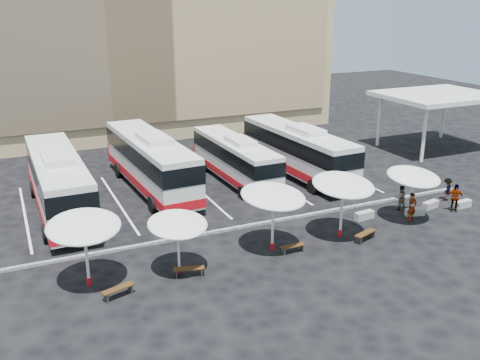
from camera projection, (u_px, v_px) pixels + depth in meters
name	position (u px, v px, depth m)	size (l,w,h in m)	color
ground	(245.00, 231.00, 32.29)	(120.00, 120.00, 0.00)	black
sandstone_building	(118.00, 7.00, 55.78)	(42.00, 18.25, 29.60)	tan
service_canopy	(438.00, 97.00, 48.74)	(10.00, 8.00, 5.20)	silver
curb_divider	(242.00, 227.00, 32.70)	(34.00, 0.25, 0.15)	black
bay_lines	(200.00, 190.00, 39.19)	(24.15, 12.00, 0.01)	white
bus_0	(58.00, 181.00, 34.49)	(3.25, 13.45, 4.26)	silver
bus_1	(150.00, 160.00, 38.83)	(3.69, 13.69, 4.30)	silver
bus_2	(235.00, 158.00, 40.64)	(2.82, 11.38, 3.60)	silver
bus_3	(297.00, 149.00, 42.08)	(3.49, 13.05, 4.10)	silver
sunshade_0	(84.00, 227.00, 25.16)	(3.64, 3.68, 3.67)	silver
sunshade_1	(178.00, 224.00, 26.51)	(3.32, 3.35, 3.15)	silver
sunshade_2	(273.00, 196.00, 28.85)	(4.74, 4.76, 3.74)	silver
sunshade_3	(343.00, 185.00, 30.55)	(4.00, 4.05, 3.77)	silver
sunshade_4	(413.00, 177.00, 32.92)	(3.69, 3.72, 3.42)	silver
wood_bench_0	(118.00, 290.00, 24.99)	(1.63, 0.86, 0.48)	black
wood_bench_1	(189.00, 270.00, 26.87)	(1.62, 0.82, 0.48)	black
wood_bench_2	(293.00, 247.00, 29.42)	(1.44, 0.39, 0.44)	black
wood_bench_3	(365.00, 234.00, 30.89)	(1.70, 0.96, 0.51)	black
conc_bench_0	(364.00, 215.00, 33.99)	(1.33, 0.44, 0.50)	gray
conc_bench_1	(415.00, 212.00, 34.59)	(1.24, 0.41, 0.46)	gray
conc_bench_2	(430.00, 205.00, 35.75)	(1.30, 0.43, 0.49)	gray
conc_bench_3	(463.00, 204.00, 35.88)	(1.30, 0.43, 0.49)	gray
passenger_0	(412.00, 207.00, 33.44)	(0.69, 0.45, 1.89)	black
passenger_1	(401.00, 198.00, 35.34)	(0.82, 0.64, 1.68)	black
passenger_2	(455.00, 198.00, 35.05)	(1.10, 0.46, 1.88)	black
passenger_3	(447.00, 189.00, 36.99)	(1.04, 0.60, 1.61)	black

